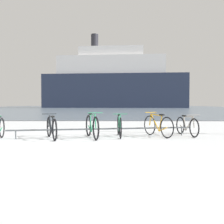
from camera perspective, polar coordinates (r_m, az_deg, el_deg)
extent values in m
cube|color=silver|center=(6.16, -16.42, -9.03)|extent=(80.00, 22.00, 0.08)
cube|color=slate|center=(71.82, -0.84, 0.92)|extent=(80.00, 110.00, 0.08)
cube|color=#47474C|center=(16.92, -5.46, -2.01)|extent=(80.00, 0.50, 0.05)
cylinder|color=#4C5156|center=(8.64, -1.86, -3.69)|extent=(6.04, 1.23, 0.05)
cylinder|color=#4C5156|center=(8.69, -20.26, -4.71)|extent=(0.04, 0.04, 0.28)
cylinder|color=#4C5156|center=(9.48, 14.95, -4.12)|extent=(0.04, 0.04, 0.28)
torus|color=black|center=(9.24, -22.91, -3.20)|extent=(0.16, 0.65, 0.65)
cylinder|color=#2D8C60|center=(9.02, -23.23, -3.79)|extent=(0.12, 0.47, 0.18)
torus|color=black|center=(8.99, -13.60, -3.18)|extent=(0.31, 0.64, 0.67)
torus|color=black|center=(7.98, -12.42, -3.80)|extent=(0.31, 0.64, 0.67)
cylinder|color=#1E2328|center=(8.65, -13.26, -2.58)|extent=(0.25, 0.51, 0.56)
cylinder|color=#1E2328|center=(8.32, -12.87, -2.91)|extent=(0.11, 0.19, 0.50)
cylinder|color=#1E2328|center=(8.56, -13.18, -0.98)|extent=(0.30, 0.63, 0.08)
cylinder|color=#1E2328|center=(8.20, -12.69, -4.18)|extent=(0.21, 0.43, 0.18)
cylinder|color=#1E2328|center=(8.94, -13.57, -1.96)|extent=(0.08, 0.12, 0.39)
cube|color=black|center=(8.23, -12.80, -0.97)|extent=(0.15, 0.22, 0.05)
cylinder|color=#1E2328|center=(8.89, -13.54, -0.41)|extent=(0.43, 0.20, 0.02)
torus|color=black|center=(7.93, -3.55, -3.60)|extent=(0.27, 0.70, 0.72)
torus|color=black|center=(8.97, -5.16, -2.97)|extent=(0.27, 0.70, 0.72)
cylinder|color=#2D8C60|center=(8.26, -4.12, -2.49)|extent=(0.21, 0.55, 0.61)
cylinder|color=#2D8C60|center=(8.60, -4.64, -2.49)|extent=(0.09, 0.20, 0.54)
cylinder|color=#2D8C60|center=(8.32, -4.25, -0.62)|extent=(0.25, 0.68, 0.09)
cylinder|color=#2D8C60|center=(8.75, -4.85, -3.63)|extent=(0.18, 0.46, 0.20)
cylinder|color=#2D8C60|center=(7.95, -3.62, -2.07)|extent=(0.07, 0.12, 0.43)
cube|color=black|center=(8.66, -4.76, -0.43)|extent=(0.14, 0.21, 0.05)
cylinder|color=#2D8C60|center=(7.98, -3.69, -0.18)|extent=(0.45, 0.16, 0.02)
torus|color=black|center=(8.29, 1.85, -3.54)|extent=(0.08, 0.67, 0.67)
torus|color=black|center=(9.27, 1.40, -2.97)|extent=(0.08, 0.67, 0.67)
cylinder|color=#2D8C60|center=(8.60, 1.69, -2.53)|extent=(0.06, 0.52, 0.57)
cylinder|color=#2D8C60|center=(8.92, 1.55, -2.52)|extent=(0.05, 0.18, 0.51)
cylinder|color=#2D8C60|center=(8.66, 1.66, -0.84)|extent=(0.07, 0.65, 0.08)
cylinder|color=#2D8C60|center=(9.07, 1.49, -3.55)|extent=(0.06, 0.43, 0.19)
cylinder|color=#2D8C60|center=(8.31, 1.83, -2.16)|extent=(0.04, 0.11, 0.40)
cube|color=black|center=(8.98, 1.52, -0.64)|extent=(0.09, 0.20, 0.05)
cylinder|color=#2D8C60|center=(8.33, 1.82, -0.44)|extent=(0.46, 0.05, 0.02)
torus|color=black|center=(9.38, 8.22, -2.88)|extent=(0.34, 0.64, 0.69)
torus|color=black|center=(8.58, 11.90, -3.33)|extent=(0.34, 0.64, 0.69)
cylinder|color=gold|center=(9.11, 9.34, -2.22)|extent=(0.26, 0.48, 0.59)
cylinder|color=gold|center=(8.85, 10.54, -2.51)|extent=(0.11, 0.18, 0.53)
cylinder|color=gold|center=(9.03, 9.62, -0.62)|extent=(0.32, 0.59, 0.08)
cylinder|color=gold|center=(8.76, 11.05, -3.74)|extent=(0.22, 0.40, 0.19)
cylinder|color=gold|center=(9.33, 8.35, -1.64)|extent=(0.08, 0.11, 0.42)
cube|color=black|center=(8.77, 10.83, -0.60)|extent=(0.16, 0.21, 0.05)
cylinder|color=gold|center=(9.29, 8.48, -0.09)|extent=(0.42, 0.23, 0.02)
torus|color=black|center=(9.01, 17.50, -3.33)|extent=(0.17, 0.63, 0.63)
torus|color=black|center=(9.91, 14.68, -2.84)|extent=(0.17, 0.63, 0.63)
cylinder|color=gray|center=(9.29, 16.53, -2.46)|extent=(0.14, 0.53, 0.54)
cylinder|color=gray|center=(9.58, 15.61, -2.46)|extent=(0.07, 0.19, 0.48)
cylinder|color=gray|center=(9.34, 16.33, -1.00)|extent=(0.17, 0.65, 0.08)
cylinder|color=gray|center=(9.72, 15.24, -3.35)|extent=(0.13, 0.44, 0.18)
cylinder|color=gray|center=(9.03, 17.40, -2.14)|extent=(0.06, 0.12, 0.38)
cube|color=black|center=(9.63, 15.42, -0.81)|extent=(0.12, 0.21, 0.05)
cylinder|color=gray|center=(9.05, 17.30, -0.65)|extent=(0.46, 0.12, 0.02)
cube|color=#232D47|center=(73.46, 0.69, 4.49)|extent=(39.34, 14.28, 9.01)
cube|color=white|center=(74.19, -0.06, 9.89)|extent=(29.59, 11.83, 4.96)
cube|color=white|center=(74.80, -0.06, 12.73)|extent=(17.92, 9.23, 2.52)
cylinder|color=#26262D|center=(76.07, -3.81, 15.07)|extent=(2.03, 2.03, 4.06)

